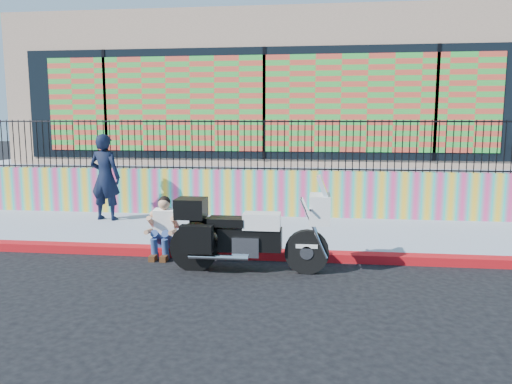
# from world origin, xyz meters

# --- Properties ---
(ground) EXTENTS (90.00, 90.00, 0.00)m
(ground) POSITION_xyz_m (0.00, 0.00, 0.00)
(ground) COLOR black
(ground) RESTS_ON ground
(red_curb) EXTENTS (16.00, 0.30, 0.15)m
(red_curb) POSITION_xyz_m (0.00, 0.00, 0.07)
(red_curb) COLOR #B90D1B
(red_curb) RESTS_ON ground
(sidewalk) EXTENTS (16.00, 3.00, 0.15)m
(sidewalk) POSITION_xyz_m (0.00, 1.65, 0.07)
(sidewalk) COLOR #8992A4
(sidewalk) RESTS_ON ground
(mural_wall) EXTENTS (16.00, 0.20, 1.10)m
(mural_wall) POSITION_xyz_m (0.00, 3.25, 0.70)
(mural_wall) COLOR #DE3A7A
(mural_wall) RESTS_ON sidewalk
(metal_fence) EXTENTS (15.80, 0.04, 1.20)m
(metal_fence) POSITION_xyz_m (0.00, 3.25, 1.85)
(metal_fence) COLOR black
(metal_fence) RESTS_ON mural_wall
(elevated_platform) EXTENTS (16.00, 10.00, 1.25)m
(elevated_platform) POSITION_xyz_m (0.00, 8.35, 0.62)
(elevated_platform) COLOR #8992A4
(elevated_platform) RESTS_ON ground
(storefront_building) EXTENTS (14.00, 8.06, 4.00)m
(storefront_building) POSITION_xyz_m (0.00, 8.13, 3.25)
(storefront_building) COLOR tan
(storefront_building) RESTS_ON elevated_platform
(police_motorcycle) EXTENTS (2.55, 0.84, 1.58)m
(police_motorcycle) POSITION_xyz_m (0.26, -0.78, 0.66)
(police_motorcycle) COLOR black
(police_motorcycle) RESTS_ON ground
(police_officer) EXTENTS (0.77, 0.56, 1.98)m
(police_officer) POSITION_xyz_m (-3.48, 2.28, 1.14)
(police_officer) COLOR black
(police_officer) RESTS_ON sidewalk
(seated_man) EXTENTS (0.54, 0.71, 1.06)m
(seated_man) POSITION_xyz_m (-1.37, -0.11, 0.45)
(seated_man) COLOR navy
(seated_man) RESTS_ON ground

